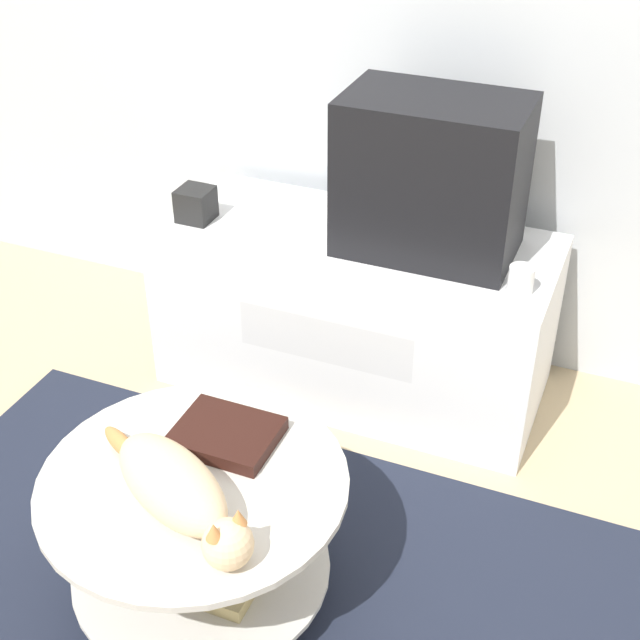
{
  "coord_description": "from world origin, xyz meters",
  "views": [
    {
      "loc": [
        0.78,
        -1.24,
        1.88
      ],
      "look_at": [
        0.04,
        0.54,
        0.61
      ],
      "focal_mm": 50.0,
      "sensor_mm": 36.0,
      "label": 1
    }
  ],
  "objects_px": {
    "speaker": "(196,204)",
    "dvd_box": "(226,434)",
    "tv": "(432,177)",
    "cat": "(178,490)"
  },
  "relations": [
    {
      "from": "tv",
      "to": "dvd_box",
      "type": "distance_m",
      "value": 0.99
    },
    {
      "from": "tv",
      "to": "cat",
      "type": "relative_size",
      "value": 1.01
    },
    {
      "from": "speaker",
      "to": "dvd_box",
      "type": "relative_size",
      "value": 0.44
    },
    {
      "from": "cat",
      "to": "dvd_box",
      "type": "bearing_deg",
      "value": 121.14
    },
    {
      "from": "speaker",
      "to": "cat",
      "type": "height_order",
      "value": "speaker"
    },
    {
      "from": "tv",
      "to": "dvd_box",
      "type": "height_order",
      "value": "tv"
    },
    {
      "from": "tv",
      "to": "cat",
      "type": "xyz_separation_m",
      "value": [
        -0.22,
        -1.15,
        -0.3
      ]
    },
    {
      "from": "speaker",
      "to": "dvd_box",
      "type": "bearing_deg",
      "value": -57.23
    },
    {
      "from": "speaker",
      "to": "dvd_box",
      "type": "xyz_separation_m",
      "value": [
        0.52,
        -0.8,
        -0.17
      ]
    },
    {
      "from": "dvd_box",
      "to": "cat",
      "type": "xyz_separation_m",
      "value": [
        0.02,
        -0.26,
        0.05
      ]
    }
  ]
}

